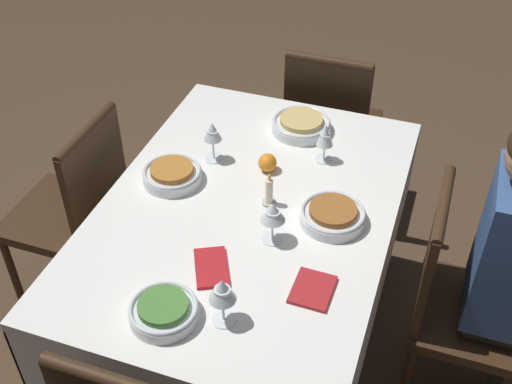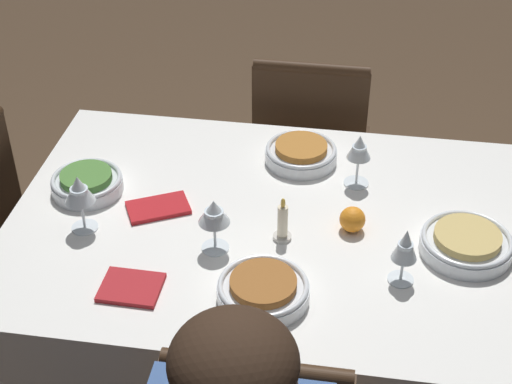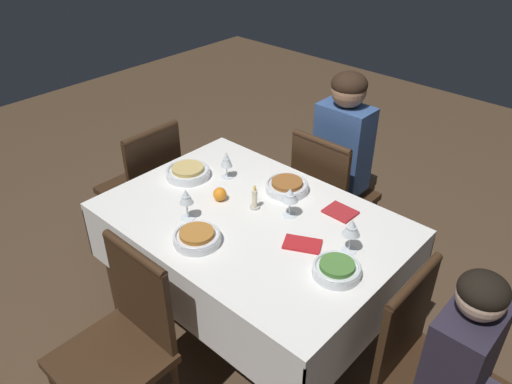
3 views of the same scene
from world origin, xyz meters
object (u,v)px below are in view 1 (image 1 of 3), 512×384
at_px(chair_west, 330,124).
at_px(napkin_spare_side, 312,289).
at_px(chair_south, 76,208).
at_px(napkin_red_folded, 211,267).
at_px(wine_glass_north, 273,213).
at_px(dining_table, 248,229).
at_px(bowl_south, 172,174).
at_px(bowl_north, 333,215).
at_px(wine_glass_west, 325,137).
at_px(orange_fruit, 268,163).
at_px(candle_centerpiece, 269,193).
at_px(wine_glass_east, 222,291).
at_px(chair_north, 458,299).
at_px(bowl_west, 301,124).
at_px(wine_glass_south, 213,133).
at_px(bowl_east, 164,311).

height_order(chair_west, napkin_spare_side, chair_west).
bearing_deg(chair_south, napkin_red_folded, 64.55).
bearing_deg(wine_glass_north, dining_table, -133.99).
bearing_deg(bowl_south, chair_west, 158.00).
xyz_separation_m(bowl_north, wine_glass_north, (0.14, -0.16, 0.08)).
distance_m(dining_table, chair_west, 0.94).
distance_m(wine_glass_west, napkin_spare_side, 0.64).
bearing_deg(orange_fruit, chair_west, 175.16).
distance_m(chair_south, candle_centerpiece, 0.84).
bearing_deg(napkin_red_folded, wine_glass_east, 32.23).
relative_size(chair_north, napkin_spare_side, 6.43).
bearing_deg(chair_north, dining_table, 94.43).
relative_size(wine_glass_west, orange_fruit, 2.28).
bearing_deg(bowl_west, wine_glass_west, 39.71).
bearing_deg(chair_north, wine_glass_south, 80.65).
height_order(wine_glass_north, napkin_red_folded, wine_glass_north).
distance_m(bowl_west, napkin_red_folded, 0.79).
xyz_separation_m(chair_south, wine_glass_east, (0.51, 0.82, 0.36)).
distance_m(dining_table, napkin_spare_side, 0.43).
height_order(bowl_west, wine_glass_west, wine_glass_west).
distance_m(chair_west, wine_glass_east, 1.44).
xyz_separation_m(chair_south, bowl_east, (0.55, 0.66, 0.27)).
height_order(bowl_south, candle_centerpiece, candle_centerpiece).
bearing_deg(candle_centerpiece, chair_north, 91.61).
bearing_deg(dining_table, wine_glass_south, -135.62).
height_order(bowl_east, candle_centerpiece, candle_centerpiece).
height_order(chair_north, bowl_south, chair_north).
bearing_deg(orange_fruit, bowl_south, -61.29).
height_order(bowl_east, napkin_spare_side, bowl_east).
distance_m(candle_centerpiece, napkin_red_folded, 0.35).
xyz_separation_m(bowl_east, wine_glass_south, (-0.72, -0.15, 0.08)).
bearing_deg(napkin_spare_side, dining_table, -133.56).
height_order(chair_north, bowl_west, chair_north).
relative_size(wine_glass_north, wine_glass_east, 0.91).
bearing_deg(bowl_east, wine_glass_west, 164.70).
height_order(wine_glass_east, wine_glass_south, wine_glass_east).
xyz_separation_m(bowl_south, orange_fruit, (-0.16, 0.30, 0.01)).
distance_m(chair_north, wine_glass_east, 0.89).
height_order(wine_glass_west, candle_centerpiece, wine_glass_west).
distance_m(wine_glass_north, bowl_south, 0.46).
height_order(wine_glass_north, wine_glass_east, wine_glass_east).
bearing_deg(wine_glass_west, chair_north, 63.40).
distance_m(bowl_east, candle_centerpiece, 0.56).
xyz_separation_m(bowl_east, candle_centerpiece, (-0.55, 0.12, 0.02)).
bearing_deg(bowl_north, chair_south, -91.10).
relative_size(chair_north, wine_glass_west, 6.04).
relative_size(wine_glass_north, bowl_east, 0.76).
relative_size(wine_glass_west, napkin_spare_side, 1.06).
distance_m(bowl_east, orange_fruit, 0.72).
height_order(chair_south, bowl_west, chair_south).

